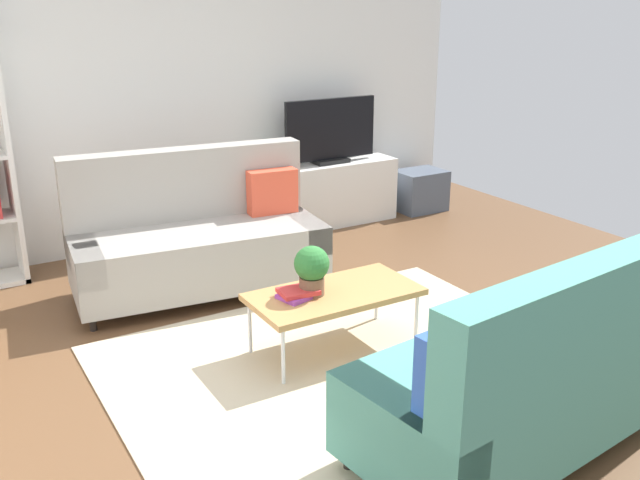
{
  "coord_description": "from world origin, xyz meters",
  "views": [
    {
      "loc": [
        -2.04,
        -3.52,
        2.22
      ],
      "look_at": [
        0.3,
        0.41,
        0.65
      ],
      "focal_mm": 39.86,
      "sensor_mm": 36.0,
      "label": 1
    }
  ],
  "objects_px": {
    "tv_console": "(329,193)",
    "bottle_0": "(295,157)",
    "tv": "(330,132)",
    "coffee_table": "(334,295)",
    "potted_plant": "(312,268)",
    "storage_trunk": "(420,190)",
    "table_book_0": "(298,295)",
    "couch_beige": "(198,237)",
    "vase_0": "(276,161)",
    "couch_green": "(533,371)"
  },
  "relations": [
    {
      "from": "tv_console",
      "to": "bottle_0",
      "type": "relative_size",
      "value": 6.59
    },
    {
      "from": "tv_console",
      "to": "tv",
      "type": "bearing_deg",
      "value": -90.0
    },
    {
      "from": "coffee_table",
      "to": "potted_plant",
      "type": "bearing_deg",
      "value": 166.97
    },
    {
      "from": "tv",
      "to": "storage_trunk",
      "type": "bearing_deg",
      "value": -4.16
    },
    {
      "from": "storage_trunk",
      "to": "potted_plant",
      "type": "relative_size",
      "value": 1.61
    },
    {
      "from": "storage_trunk",
      "to": "bottle_0",
      "type": "relative_size",
      "value": 2.45
    },
    {
      "from": "tv_console",
      "to": "tv",
      "type": "distance_m",
      "value": 0.63
    },
    {
      "from": "tv",
      "to": "tv_console",
      "type": "bearing_deg",
      "value": 90.0
    },
    {
      "from": "table_book_0",
      "to": "coffee_table",
      "type": "bearing_deg",
      "value": -8.96
    },
    {
      "from": "table_book_0",
      "to": "couch_beige",
      "type": "bearing_deg",
      "value": 95.55
    },
    {
      "from": "tv",
      "to": "table_book_0",
      "type": "relative_size",
      "value": 4.17
    },
    {
      "from": "tv",
      "to": "bottle_0",
      "type": "distance_m",
      "value": 0.46
    },
    {
      "from": "coffee_table",
      "to": "vase_0",
      "type": "relative_size",
      "value": 7.35
    },
    {
      "from": "tv",
      "to": "table_book_0",
      "type": "distance_m",
      "value": 2.92
    },
    {
      "from": "tv_console",
      "to": "storage_trunk",
      "type": "bearing_deg",
      "value": -5.19
    },
    {
      "from": "table_book_0",
      "to": "vase_0",
      "type": "relative_size",
      "value": 1.6
    },
    {
      "from": "tv_console",
      "to": "potted_plant",
      "type": "distance_m",
      "value": 2.86
    },
    {
      "from": "potted_plant",
      "to": "bottle_0",
      "type": "height_order",
      "value": "bottle_0"
    },
    {
      "from": "couch_green",
      "to": "table_book_0",
      "type": "height_order",
      "value": "couch_green"
    },
    {
      "from": "couch_beige",
      "to": "bottle_0",
      "type": "bearing_deg",
      "value": -139.64
    },
    {
      "from": "bottle_0",
      "to": "table_book_0",
      "type": "bearing_deg",
      "value": -118.5
    },
    {
      "from": "vase_0",
      "to": "bottle_0",
      "type": "relative_size",
      "value": 0.71
    },
    {
      "from": "couch_green",
      "to": "tv",
      "type": "relative_size",
      "value": 1.98
    },
    {
      "from": "potted_plant",
      "to": "bottle_0",
      "type": "relative_size",
      "value": 1.52
    },
    {
      "from": "tv_console",
      "to": "table_book_0",
      "type": "distance_m",
      "value": 2.9
    },
    {
      "from": "couch_beige",
      "to": "table_book_0",
      "type": "relative_size",
      "value": 8.25
    },
    {
      "from": "storage_trunk",
      "to": "couch_green",
      "type": "bearing_deg",
      "value": -120.94
    },
    {
      "from": "tv_console",
      "to": "storage_trunk",
      "type": "height_order",
      "value": "tv_console"
    },
    {
      "from": "couch_green",
      "to": "table_book_0",
      "type": "bearing_deg",
      "value": 103.86
    },
    {
      "from": "tv_console",
      "to": "vase_0",
      "type": "xyz_separation_m",
      "value": [
        -0.58,
        0.05,
        0.39
      ]
    },
    {
      "from": "tv_console",
      "to": "bottle_0",
      "type": "height_order",
      "value": "bottle_0"
    },
    {
      "from": "couch_beige",
      "to": "vase_0",
      "type": "bearing_deg",
      "value": -133.56
    },
    {
      "from": "couch_green",
      "to": "storage_trunk",
      "type": "bearing_deg",
      "value": 52.64
    },
    {
      "from": "potted_plant",
      "to": "bottle_0",
      "type": "xyz_separation_m",
      "value": [
        1.16,
        2.33,
        0.15
      ]
    },
    {
      "from": "storage_trunk",
      "to": "vase_0",
      "type": "xyz_separation_m",
      "value": [
        -1.68,
        0.15,
        0.49
      ]
    },
    {
      "from": "tv",
      "to": "potted_plant",
      "type": "relative_size",
      "value": 3.09
    },
    {
      "from": "couch_beige",
      "to": "tv",
      "type": "relative_size",
      "value": 1.98
    },
    {
      "from": "coffee_table",
      "to": "storage_trunk",
      "type": "distance_m",
      "value": 3.42
    },
    {
      "from": "potted_plant",
      "to": "vase_0",
      "type": "height_order",
      "value": "vase_0"
    },
    {
      "from": "couch_beige",
      "to": "bottle_0",
      "type": "distance_m",
      "value": 1.71
    },
    {
      "from": "potted_plant",
      "to": "table_book_0",
      "type": "relative_size",
      "value": 1.35
    },
    {
      "from": "tv",
      "to": "coffee_table",
      "type": "bearing_deg",
      "value": -120.91
    },
    {
      "from": "couch_green",
      "to": "table_book_0",
      "type": "xyz_separation_m",
      "value": [
        -0.54,
        1.46,
        -0.01
      ]
    },
    {
      "from": "vase_0",
      "to": "couch_beige",
      "type": "bearing_deg",
      "value": -139.86
    },
    {
      "from": "bottle_0",
      "to": "storage_trunk",
      "type": "bearing_deg",
      "value": -2.28
    },
    {
      "from": "couch_green",
      "to": "storage_trunk",
      "type": "height_order",
      "value": "couch_green"
    },
    {
      "from": "couch_beige",
      "to": "tv",
      "type": "height_order",
      "value": "tv"
    },
    {
      "from": "couch_green",
      "to": "storage_trunk",
      "type": "distance_m",
      "value": 4.35
    },
    {
      "from": "couch_beige",
      "to": "tv_console",
      "type": "relative_size",
      "value": 1.41
    },
    {
      "from": "table_book_0",
      "to": "vase_0",
      "type": "height_order",
      "value": "vase_0"
    }
  ]
}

